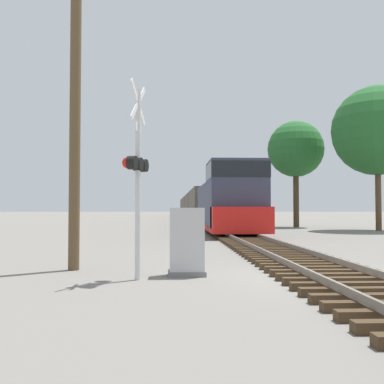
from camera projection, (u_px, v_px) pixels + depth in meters
name	position (u px, v px, depth m)	size (l,w,h in m)	color
ground_plane	(329.00, 278.00, 10.28)	(400.00, 400.00, 0.00)	slate
rail_track_bed	(329.00, 272.00, 10.28)	(2.60, 160.00, 0.31)	#42301E
freight_train	(196.00, 206.00, 66.11)	(3.15, 88.37, 4.23)	#33384C
crossing_signal_near	(137.00, 168.00, 10.13)	(0.55, 1.01, 4.46)	silver
relay_cabinet	(187.00, 242.00, 10.69)	(0.90, 0.58, 1.61)	slate
utility_pole	(75.00, 98.00, 11.81)	(1.80, 0.29, 8.73)	brown
tree_far_right	(377.00, 131.00, 32.39)	(6.47, 6.47, 10.46)	brown
tree_mid_background	(296.00, 150.00, 38.49)	(4.79, 4.79, 9.09)	#473521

